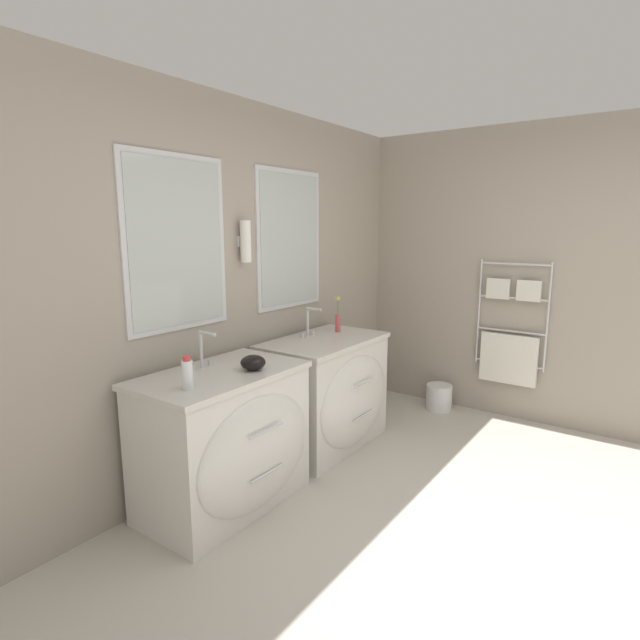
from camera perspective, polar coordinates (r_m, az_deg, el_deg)
name	(u,v)px	position (r m, az deg, el deg)	size (l,w,h in m)	color
ground_plane	(527,576)	(3.01, 22.60, -25.42)	(16.00, 16.00, 0.00)	#BCB5A8
wall_back	(224,288)	(3.54, -10.95, 3.63)	(5.92, 0.16, 2.60)	#9E9384
wall_right	(490,276)	(4.83, 18.84, 4.82)	(0.13, 4.12, 2.60)	#9E9384
vanity_left	(227,440)	(3.21, -10.57, -13.31)	(1.04, 0.68, 0.87)	silver
vanity_right	(328,392)	(4.00, 0.96, -8.23)	(1.04, 0.68, 0.87)	silver
faucet_left	(203,349)	(3.16, -13.24, -3.29)	(0.17, 0.15, 0.24)	silver
faucet_right	(309,322)	(3.96, -1.22, -0.21)	(0.17, 0.15, 0.24)	silver
toiletry_bottle	(187,374)	(2.79, -14.92, -5.99)	(0.06, 0.06, 0.18)	silver
amenity_bowl	(253,363)	(3.09, -7.66, -4.84)	(0.16, 0.16, 0.09)	black
flower_vase	(338,319)	(4.14, 2.05, 0.14)	(0.04, 0.04, 0.30)	#CC4C51
waste_bin	(439,397)	(4.97, 13.45, -8.50)	(0.24, 0.24, 0.24)	silver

